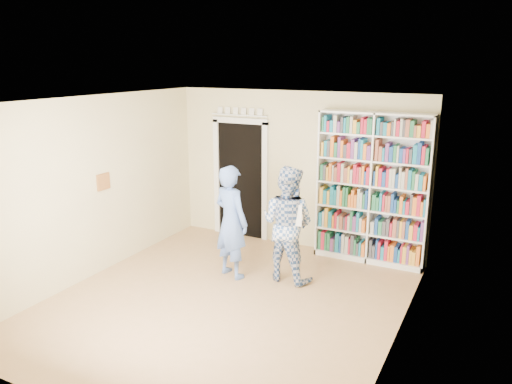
{
  "coord_description": "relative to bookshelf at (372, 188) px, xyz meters",
  "views": [
    {
      "loc": [
        3.16,
        -5.31,
        3.18
      ],
      "look_at": [
        0.01,
        0.9,
        1.34
      ],
      "focal_mm": 35.0,
      "sensor_mm": 36.0,
      "label": 1
    }
  ],
  "objects": [
    {
      "name": "floor",
      "position": [
        -1.35,
        -2.34,
        -1.22
      ],
      "size": [
        5.0,
        5.0,
        0.0
      ],
      "primitive_type": "plane",
      "color": "#A88051",
      "rests_on": "ground"
    },
    {
      "name": "doorway",
      "position": [
        -2.45,
        0.13,
        -0.04
      ],
      "size": [
        1.1,
        0.08,
        2.43
      ],
      "color": "black",
      "rests_on": "floor"
    },
    {
      "name": "wall_art",
      "position": [
        -3.58,
        -2.14,
        0.18
      ],
      "size": [
        0.03,
        0.25,
        0.25
      ],
      "primitive_type": "cube",
      "color": "brown",
      "rests_on": "wall_left"
    },
    {
      "name": "man_blue",
      "position": [
        -1.71,
        -1.53,
        -0.37
      ],
      "size": [
        0.72,
        0.59,
        1.71
      ],
      "primitive_type": "imported",
      "rotation": [
        0.0,
        0.0,
        2.81
      ],
      "color": "#5473BB",
      "rests_on": "floor"
    },
    {
      "name": "wall_right",
      "position": [
        0.9,
        -2.34,
        0.13
      ],
      "size": [
        0.0,
        5.0,
        5.0
      ],
      "primitive_type": "plane",
      "rotation": [
        1.57,
        0.0,
        -1.57
      ],
      "color": "beige",
      "rests_on": "floor"
    },
    {
      "name": "man_plaid",
      "position": [
        -0.92,
        -1.25,
        -0.36
      ],
      "size": [
        0.92,
        0.76,
        1.73
      ],
      "primitive_type": "imported",
      "rotation": [
        0.0,
        0.0,
        3.02
      ],
      "color": "#2D4F8C",
      "rests_on": "floor"
    },
    {
      "name": "ceiling",
      "position": [
        -1.35,
        -2.34,
        1.48
      ],
      "size": [
        5.0,
        5.0,
        0.0
      ],
      "primitive_type": "plane",
      "rotation": [
        3.14,
        0.0,
        0.0
      ],
      "color": "white",
      "rests_on": "wall_back"
    },
    {
      "name": "wall_left",
      "position": [
        -3.6,
        -2.34,
        0.13
      ],
      "size": [
        0.0,
        5.0,
        5.0
      ],
      "primitive_type": "plane",
      "rotation": [
        1.57,
        0.0,
        1.57
      ],
      "color": "beige",
      "rests_on": "floor"
    },
    {
      "name": "bookshelf",
      "position": [
        0.0,
        0.0,
        0.0
      ],
      "size": [
        1.76,
        0.33,
        2.42
      ],
      "rotation": [
        0.0,
        0.0,
        0.27
      ],
      "color": "white",
      "rests_on": "floor"
    },
    {
      "name": "paper_sheet",
      "position": [
        -0.75,
        -1.42,
        -0.16
      ],
      "size": [
        0.22,
        0.05,
        0.32
      ],
      "primitive_type": "cube",
      "rotation": [
        0.0,
        0.0,
        0.19
      ],
      "color": "white",
      "rests_on": "man_plaid"
    },
    {
      "name": "wall_back",
      "position": [
        -1.35,
        0.16,
        0.13
      ],
      "size": [
        4.5,
        0.0,
        4.5
      ],
      "primitive_type": "plane",
      "rotation": [
        1.57,
        0.0,
        0.0
      ],
      "color": "beige",
      "rests_on": "floor"
    }
  ]
}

